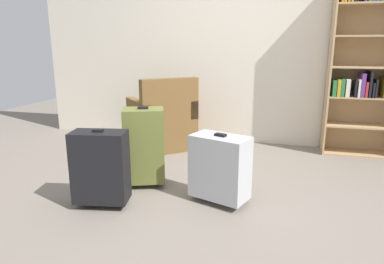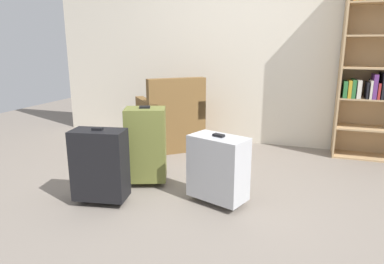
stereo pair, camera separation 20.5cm
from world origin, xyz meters
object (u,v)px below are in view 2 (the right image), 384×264
at_px(armchair, 170,123).
at_px(suitcase_black, 100,165).
at_px(suitcase_silver, 218,168).
at_px(suitcase_olive, 146,144).
at_px(mug, 216,148).

bearing_deg(armchair, suitcase_black, -87.66).
height_order(armchair, suitcase_black, armchair).
height_order(armchair, suitcase_silver, armchair).
xyz_separation_m(armchair, suitcase_olive, (0.24, -1.20, 0.07)).
xyz_separation_m(armchair, suitcase_black, (0.07, -1.69, 0.02)).
xyz_separation_m(mug, suitcase_black, (-0.53, -1.67, 0.29)).
bearing_deg(armchair, suitcase_silver, -54.72).
distance_m(mug, suitcase_black, 1.77).
relative_size(suitcase_black, suitcase_silver, 1.09).
relative_size(mug, suitcase_olive, 0.16).
bearing_deg(armchair, suitcase_olive, -78.47).
relative_size(armchair, mug, 8.22).
bearing_deg(suitcase_silver, suitcase_olive, 166.01).
xyz_separation_m(mug, suitcase_olive, (-0.36, -1.18, 0.34)).
height_order(suitcase_black, suitcase_olive, suitcase_olive).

